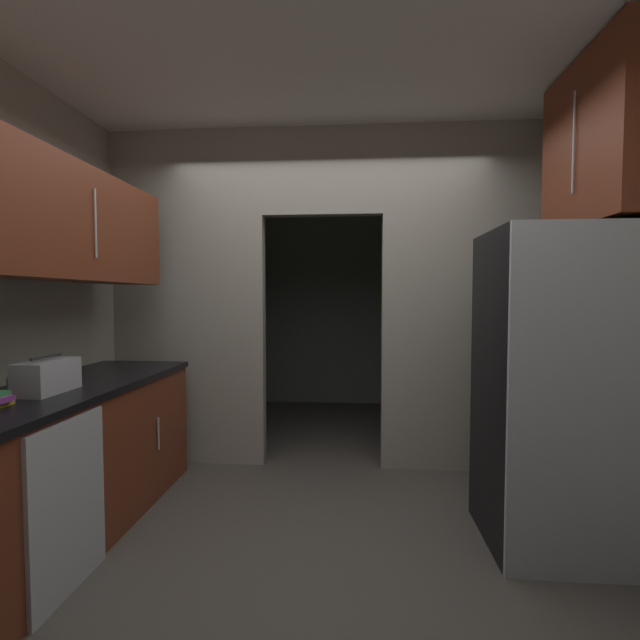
# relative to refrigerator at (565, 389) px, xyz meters

# --- Properties ---
(ground) EXTENTS (20.00, 20.00, 0.00)m
(ground) POSITION_rel_refrigerator_xyz_m (-1.39, -0.22, -0.88)
(ground) COLOR #47423D
(kitchen_overhead_slab) EXTENTS (4.02, 6.70, 0.06)m
(kitchen_overhead_slab) POSITION_rel_refrigerator_xyz_m (-1.39, 0.18, 1.91)
(kitchen_overhead_slab) COLOR silver
(kitchen_partition) EXTENTS (3.62, 0.12, 2.76)m
(kitchen_partition) POSITION_rel_refrigerator_xyz_m (-1.38, 1.13, 0.59)
(kitchen_partition) COLOR #9E998C
(kitchen_partition) RESTS_ON ground
(adjoining_room_shell) EXTENTS (3.62, 2.34, 2.76)m
(adjoining_room_shell) POSITION_rel_refrigerator_xyz_m (-1.39, 2.78, 0.50)
(adjoining_room_shell) COLOR gray
(adjoining_room_shell) RESTS_ON ground
(refrigerator) EXTENTS (0.85, 0.76, 1.77)m
(refrigerator) POSITION_rel_refrigerator_xyz_m (0.00, 0.00, 0.00)
(refrigerator) COLOR black
(refrigerator) RESTS_ON ground
(lower_cabinet_run) EXTENTS (0.70, 1.96, 0.89)m
(lower_cabinet_run) POSITION_rel_refrigerator_xyz_m (-2.85, -0.07, -0.44)
(lower_cabinet_run) COLOR maroon
(lower_cabinet_run) RESTS_ON ground
(dishwasher) EXTENTS (0.02, 0.56, 0.83)m
(dishwasher) POSITION_rel_refrigerator_xyz_m (-2.51, -0.62, -0.47)
(dishwasher) COLOR #B7BABC
(dishwasher) RESTS_ON ground
(upper_cabinet_counterside) EXTENTS (0.36, 1.77, 0.66)m
(upper_cabinet_counterside) POSITION_rel_refrigerator_xyz_m (-2.85, -0.07, 0.94)
(upper_cabinet_counterside) COLOR maroon
(upper_cabinet_fridgeside) EXTENTS (0.36, 0.94, 0.95)m
(upper_cabinet_fridgeside) POSITION_rel_refrigerator_xyz_m (0.24, 0.10, 1.39)
(upper_cabinet_fridgeside) COLOR maroon
(boombox) EXTENTS (0.19, 0.34, 0.20)m
(boombox) POSITION_rel_refrigerator_xyz_m (-2.82, -0.31, 0.09)
(boombox) COLOR #B2B2B7
(boombox) RESTS_ON lower_cabinet_run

